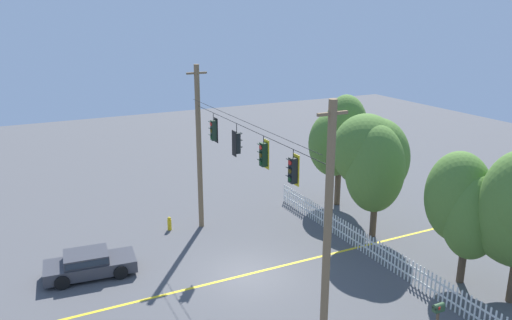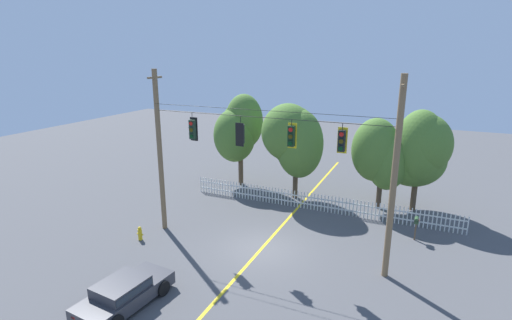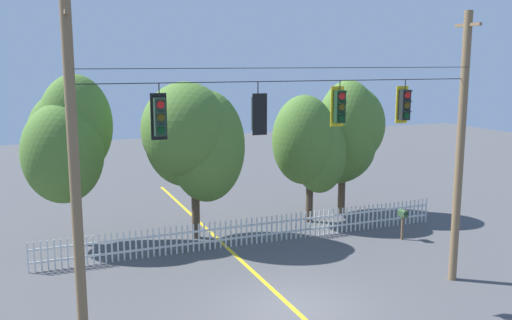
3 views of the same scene
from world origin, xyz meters
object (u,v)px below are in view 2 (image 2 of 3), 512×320
at_px(autumn_maple_near_fence, 238,129).
at_px(roadside_mailbox, 416,222).
at_px(autumn_maple_far_west, 418,151).
at_px(traffic_signal_westbound_side, 291,136).
at_px(autumn_maple_mid, 293,137).
at_px(autumn_oak_far_east, 381,154).
at_px(traffic_signal_northbound_primary, 193,129).
at_px(parked_car, 124,292).
at_px(traffic_signal_northbound_secondary, 342,141).
at_px(fire_hydrant, 140,233).
at_px(traffic_signal_southbound_primary, 241,134).

bearing_deg(autumn_maple_near_fence, roadside_mailbox, -19.54).
bearing_deg(roadside_mailbox, autumn_maple_far_west, 95.09).
distance_m(traffic_signal_westbound_side, autumn_maple_mid, 8.09).
xyz_separation_m(autumn_oak_far_east, autumn_maple_far_west, (2.10, 0.67, 0.28)).
relative_size(traffic_signal_northbound_primary, autumn_maple_far_west, 0.23).
distance_m(parked_car, roadside_mailbox, 14.93).
xyz_separation_m(traffic_signal_northbound_primary, traffic_signal_northbound_secondary, (7.67, -0.00, 0.10)).
height_order(autumn_maple_near_fence, autumn_maple_far_west, autumn_maple_near_fence).
bearing_deg(traffic_signal_westbound_side, autumn_maple_far_west, 58.25).
height_order(traffic_signal_northbound_primary, fire_hydrant, traffic_signal_northbound_primary).
relative_size(traffic_signal_southbound_primary, autumn_oak_far_east, 0.25).
distance_m(traffic_signal_northbound_primary, traffic_signal_northbound_secondary, 7.67).
height_order(traffic_signal_southbound_primary, autumn_oak_far_east, traffic_signal_southbound_primary).
bearing_deg(traffic_signal_southbound_primary, parked_car, -107.20).
xyz_separation_m(traffic_signal_westbound_side, traffic_signal_northbound_secondary, (2.31, -0.00, -0.01)).
height_order(autumn_maple_far_west, fire_hydrant, autumn_maple_far_west).
height_order(traffic_signal_westbound_side, parked_car, traffic_signal_westbound_side).
distance_m(autumn_maple_far_west, fire_hydrant, 17.12).
bearing_deg(traffic_signal_southbound_primary, autumn_oak_far_east, 53.77).
bearing_deg(autumn_maple_mid, fire_hydrant, -120.39).
bearing_deg(autumn_maple_far_west, autumn_maple_mid, -172.19).
xyz_separation_m(traffic_signal_northbound_primary, traffic_signal_southbound_primary, (2.76, -0.02, -0.01)).
bearing_deg(autumn_maple_far_west, roadside_mailbox, -84.91).
relative_size(traffic_signal_westbound_side, parked_car, 0.33).
xyz_separation_m(autumn_maple_mid, roadside_mailbox, (8.10, -3.23, -3.26)).
height_order(traffic_signal_westbound_side, fire_hydrant, traffic_signal_westbound_side).
bearing_deg(autumn_maple_far_west, autumn_oak_far_east, -162.20).
xyz_separation_m(traffic_signal_southbound_primary, traffic_signal_northbound_secondary, (4.91, 0.02, 0.11)).
bearing_deg(autumn_oak_far_east, traffic_signal_northbound_primary, -137.30).
relative_size(traffic_signal_southbound_primary, autumn_maple_near_fence, 0.21).
xyz_separation_m(autumn_maple_near_fence, autumn_oak_far_east, (10.41, -0.95, -0.60)).
bearing_deg(parked_car, traffic_signal_westbound_side, 54.71).
height_order(autumn_maple_near_fence, autumn_maple_mid, autumn_maple_near_fence).
distance_m(traffic_signal_westbound_side, parked_car, 9.67).
xyz_separation_m(traffic_signal_northbound_primary, parked_car, (0.75, -6.51, -5.36)).
bearing_deg(traffic_signal_northbound_primary, roadside_mailbox, 21.22).
relative_size(autumn_maple_near_fence, parked_car, 1.67).
bearing_deg(fire_hydrant, autumn_maple_far_west, 38.18).
relative_size(traffic_signal_westbound_side, autumn_oak_far_east, 0.23).
bearing_deg(autumn_maple_near_fence, fire_hydrant, -93.55).
distance_m(traffic_signal_westbound_side, autumn_maple_far_west, 10.32).
distance_m(traffic_signal_southbound_primary, autumn_oak_far_east, 10.10).
xyz_separation_m(traffic_signal_westbound_side, autumn_maple_near_fence, (-7.19, 8.87, -1.81)).
xyz_separation_m(traffic_signal_northbound_primary, traffic_signal_westbound_side, (5.36, -0.00, 0.11)).
xyz_separation_m(traffic_signal_northbound_secondary, fire_hydrant, (-10.17, -1.77, -5.68)).
height_order(traffic_signal_southbound_primary, autumn_maple_far_west, traffic_signal_southbound_primary).
bearing_deg(autumn_maple_near_fence, traffic_signal_northbound_primary, -78.32).
bearing_deg(roadside_mailbox, autumn_oak_far_east, 124.44).
bearing_deg(parked_car, autumn_maple_mid, 81.07).
bearing_deg(traffic_signal_westbound_side, traffic_signal_southbound_primary, -179.58).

